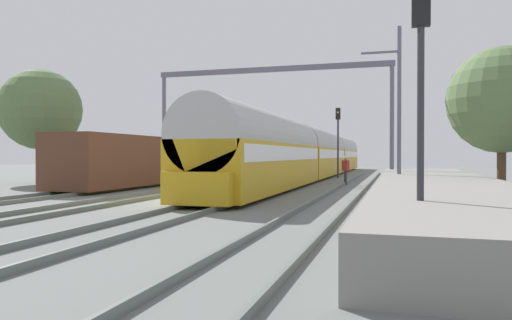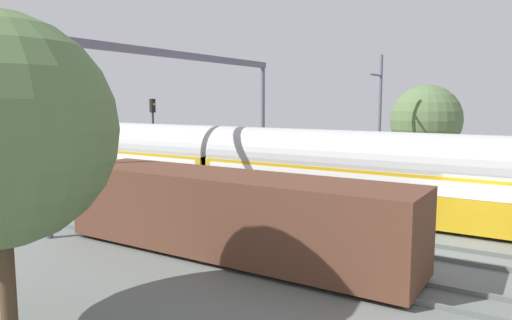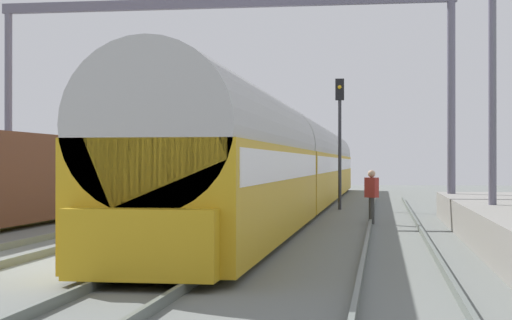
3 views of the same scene
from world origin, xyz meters
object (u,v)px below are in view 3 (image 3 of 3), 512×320
at_px(passenger_train, 297,163).
at_px(catenary_gantry, 221,53).
at_px(person_crossing, 372,192).
at_px(railway_signal_far, 340,126).

bearing_deg(passenger_train, catenary_gantry, -105.45).
bearing_deg(passenger_train, person_crossing, -70.93).
xyz_separation_m(passenger_train, catenary_gantry, (-2.01, -7.29, 3.93)).
height_order(person_crossing, railway_signal_far, railway_signal_far).
relative_size(passenger_train, railway_signal_far, 8.96).
bearing_deg(catenary_gantry, railway_signal_far, 56.63).
relative_size(passenger_train, person_crossing, 28.44).
bearing_deg(person_crossing, passenger_train, -36.86).
distance_m(passenger_train, railway_signal_far, 2.78).
bearing_deg(catenary_gantry, person_crossing, -23.92).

